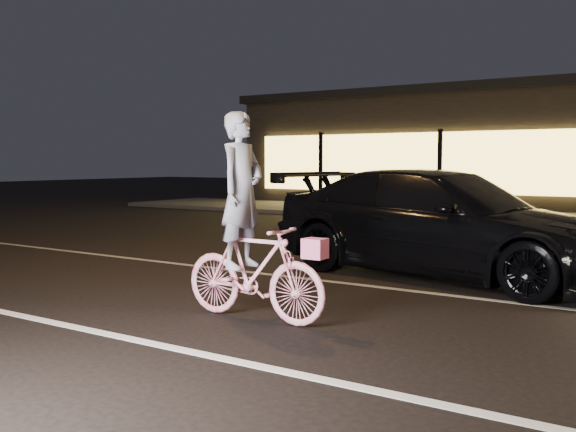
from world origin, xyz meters
The scene contains 5 objects.
ground centered at (0.00, 0.00, 0.00)m, with size 90.00×90.00×0.00m, color black.
lane_stripe_near centered at (0.00, -1.50, 0.00)m, with size 60.00×0.12×0.01m, color silver.
lane_stripe_far centered at (0.00, 2.00, 0.00)m, with size 60.00×0.10×0.01m, color gray.
cyclist centered at (-1.14, -0.29, 0.77)m, with size 1.71×0.59×2.16m.
sedan centered at (-0.32, 3.26, 0.76)m, with size 5.56×3.07×1.53m.
Camera 1 is at (2.75, -5.59, 1.64)m, focal length 40.00 mm.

